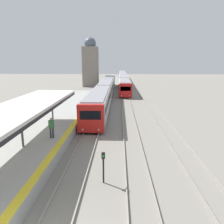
{
  "coord_description": "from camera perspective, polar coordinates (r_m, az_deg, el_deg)",
  "views": [
    {
      "loc": [
        2.72,
        -5.99,
        6.88
      ],
      "look_at": [
        1.93,
        16.74,
        1.63
      ],
      "focal_mm": 35.0,
      "sensor_mm": 36.0,
      "label": 1
    }
  ],
  "objects": [
    {
      "name": "person_on_platform",
      "position": [
        17.96,
        -15.53,
        -3.68
      ],
      "size": [
        0.4,
        0.22,
        1.66
      ],
      "color": "#2D2D33",
      "rests_on": "station_platform"
    },
    {
      "name": "distant_domed_building",
      "position": [
        63.03,
        -5.62,
        12.51
      ],
      "size": [
        4.19,
        4.19,
        13.42
      ],
      "color": "slate",
      "rests_on": "ground_plane"
    },
    {
      "name": "train_far",
      "position": [
        70.54,
        2.95,
        8.73
      ],
      "size": [
        2.5,
        58.51,
        2.97
      ],
      "color": "red",
      "rests_on": "ground_plane"
    },
    {
      "name": "train_near",
      "position": [
        44.23,
        -1.55,
        6.29
      ],
      "size": [
        2.58,
        48.17,
        3.08
      ],
      "color": "red",
      "rests_on": "ground_plane"
    },
    {
      "name": "signal_post_near",
      "position": [
        12.82,
        -2.27,
        -13.48
      ],
      "size": [
        0.2,
        0.21,
        1.89
      ],
      "color": "black",
      "rests_on": "ground_plane"
    },
    {
      "name": "platform_canopy",
      "position": [
        16.33,
        -22.85,
        0.86
      ],
      "size": [
        4.0,
        17.92,
        2.93
      ],
      "color": "beige",
      "rests_on": "station_platform"
    }
  ]
}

